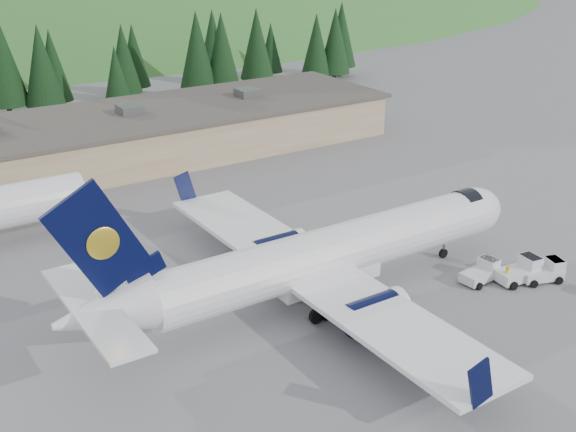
{
  "coord_description": "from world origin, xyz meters",
  "views": [
    {
      "loc": [
        -27.87,
        -36.81,
        25.19
      ],
      "look_at": [
        0.0,
        6.0,
        4.0
      ],
      "focal_mm": 45.0,
      "sensor_mm": 36.0,
      "label": 1
    }
  ],
  "objects_px": {
    "baggage_tug_a": "(482,272)",
    "baggage_tug_d": "(521,271)",
    "ramp_worker": "(506,275)",
    "airliner": "(322,257)",
    "baggage_tug_b": "(545,271)",
    "terminal_building": "(88,143)"
  },
  "relations": [
    {
      "from": "baggage_tug_d",
      "to": "ramp_worker",
      "type": "distance_m",
      "value": 1.52
    },
    {
      "from": "airliner",
      "to": "baggage_tug_d",
      "type": "xyz_separation_m",
      "value": [
        14.03,
        -5.99,
        -2.39
      ]
    },
    {
      "from": "airliner",
      "to": "baggage_tug_a",
      "type": "height_order",
      "value": "airliner"
    },
    {
      "from": "airliner",
      "to": "ramp_worker",
      "type": "distance_m",
      "value": 14.04
    },
    {
      "from": "ramp_worker",
      "to": "terminal_building",
      "type": "bearing_deg",
      "value": -98.66
    },
    {
      "from": "airliner",
      "to": "baggage_tug_d",
      "type": "height_order",
      "value": "airliner"
    },
    {
      "from": "airliner",
      "to": "baggage_tug_b",
      "type": "relative_size",
      "value": 10.38
    },
    {
      "from": "airliner",
      "to": "baggage_tug_b",
      "type": "height_order",
      "value": "airliner"
    },
    {
      "from": "baggage_tug_a",
      "to": "terminal_building",
      "type": "relative_size",
      "value": 0.04
    },
    {
      "from": "airliner",
      "to": "baggage_tug_a",
      "type": "distance_m",
      "value": 12.64
    },
    {
      "from": "airliner",
      "to": "baggage_tug_d",
      "type": "distance_m",
      "value": 15.44
    },
    {
      "from": "terminal_building",
      "to": "airliner",
      "type": "bearing_deg",
      "value": -84.07
    },
    {
      "from": "baggage_tug_d",
      "to": "ramp_worker",
      "type": "relative_size",
      "value": 2.24
    },
    {
      "from": "baggage_tug_a",
      "to": "airliner",
      "type": "bearing_deg",
      "value": 153.82
    },
    {
      "from": "baggage_tug_a",
      "to": "terminal_building",
      "type": "xyz_separation_m",
      "value": [
        -15.53,
        42.41,
        1.9
      ]
    },
    {
      "from": "baggage_tug_b",
      "to": "terminal_building",
      "type": "relative_size",
      "value": 0.05
    },
    {
      "from": "baggage_tug_b",
      "to": "terminal_building",
      "type": "distance_m",
      "value": 49.01
    },
    {
      "from": "baggage_tug_a",
      "to": "ramp_worker",
      "type": "bearing_deg",
      "value": -63.6
    },
    {
      "from": "baggage_tug_d",
      "to": "ramp_worker",
      "type": "xyz_separation_m",
      "value": [
        -1.52,
        0.07,
        -0.01
      ]
    },
    {
      "from": "baggage_tug_a",
      "to": "baggage_tug_d",
      "type": "xyz_separation_m",
      "value": [
        2.45,
        -1.57,
        0.09
      ]
    },
    {
      "from": "terminal_building",
      "to": "baggage_tug_d",
      "type": "height_order",
      "value": "terminal_building"
    },
    {
      "from": "airliner",
      "to": "terminal_building",
      "type": "height_order",
      "value": "airliner"
    }
  ]
}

